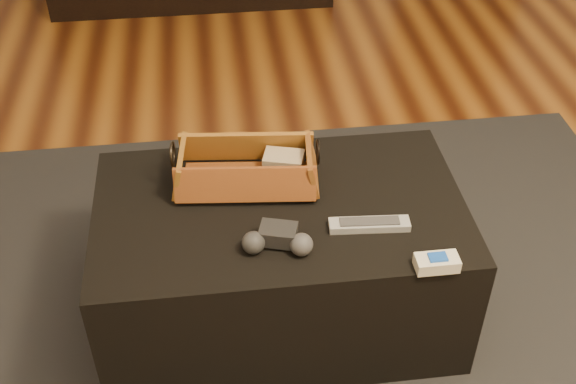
{
  "coord_description": "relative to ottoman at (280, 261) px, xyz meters",
  "views": [
    {
      "loc": [
        -0.25,
        -1.3,
        1.68
      ],
      "look_at": [
        -0.07,
        0.15,
        0.49
      ],
      "focal_mm": 45.0,
      "sensor_mm": 36.0,
      "label": 1
    }
  ],
  "objects": [
    {
      "name": "cloth_bundle",
      "position": [
        0.03,
        0.13,
        0.25
      ],
      "size": [
        0.13,
        0.1,
        0.06
      ],
      "primitive_type": "cube",
      "rotation": [
        0.0,
        0.0,
        -0.27
      ],
      "color": "tan",
      "rests_on": "wicker_basket"
    },
    {
      "name": "wicker_basket",
      "position": [
        -0.08,
        0.11,
        0.26
      ],
      "size": [
        0.41,
        0.24,
        0.14
      ],
      "color": "#944F21",
      "rests_on": "ottoman"
    },
    {
      "name": "game_controller",
      "position": [
        -0.02,
        -0.17,
        0.24
      ],
      "size": [
        0.19,
        0.12,
        0.06
      ],
      "color": "black",
      "rests_on": "ottoman"
    },
    {
      "name": "floor",
      "position": [
        0.09,
        -0.17,
        -0.23
      ],
      "size": [
        5.0,
        5.5,
        0.01
      ],
      "primitive_type": "cube",
      "color": "brown",
      "rests_on": "ground"
    },
    {
      "name": "silver_remote",
      "position": [
        0.22,
        -0.12,
        0.22
      ],
      "size": [
        0.21,
        0.06,
        0.02
      ],
      "color": "#B8BBC0",
      "rests_on": "ottoman"
    },
    {
      "name": "cream_gadget",
      "position": [
        0.35,
        -0.28,
        0.23
      ],
      "size": [
        0.11,
        0.05,
        0.04
      ],
      "color": "silver",
      "rests_on": "ottoman"
    },
    {
      "name": "area_rug",
      "position": [
        -0.0,
        -0.05,
        -0.22
      ],
      "size": [
        2.6,
        2.0,
        0.01
      ],
      "primitive_type": "cube",
      "color": "black",
      "rests_on": "floor"
    },
    {
      "name": "tv_remote",
      "position": [
        -0.1,
        0.09,
        0.23
      ],
      "size": [
        0.21,
        0.05,
        0.02
      ],
      "primitive_type": "cube",
      "rotation": [
        0.0,
        0.0,
        0.01
      ],
      "color": "black",
      "rests_on": "wicker_basket"
    },
    {
      "name": "ottoman",
      "position": [
        0.0,
        0.0,
        0.0
      ],
      "size": [
        1.0,
        0.6,
        0.42
      ],
      "primitive_type": "cube",
      "color": "black",
      "rests_on": "area_rug"
    }
  ]
}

